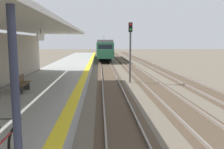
{
  "coord_description": "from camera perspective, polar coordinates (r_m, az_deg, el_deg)",
  "views": [
    {
      "loc": [
        0.97,
        -2.18,
        3.59
      ],
      "look_at": [
        1.53,
        8.54,
        2.1
      ],
      "focal_mm": 38.24,
      "sensor_mm": 36.0,
      "label": 1
    }
  ],
  "objects": [
    {
      "name": "station_platform",
      "position": [
        18.77,
        -13.58,
        -1.94
      ],
      "size": [
        5.0,
        80.0,
        0.91
      ],
      "color": "#999993",
      "rests_on": "ground"
    },
    {
      "name": "rail_signal_post",
      "position": [
        20.84,
        4.4,
        6.79
      ],
      "size": [
        0.32,
        0.34,
        5.2
      ],
      "color": "#4C4C4C",
      "rests_on": "ground"
    },
    {
      "name": "approaching_train",
      "position": [
        47.89,
        -1.85,
        6.21
      ],
      "size": [
        2.93,
        19.6,
        4.76
      ],
      "color": "#286647",
      "rests_on": "ground"
    },
    {
      "name": "platform_bench",
      "position": [
        13.69,
        -20.87,
        -1.93
      ],
      "size": [
        0.45,
        1.6,
        0.88
      ],
      "color": "brown",
      "rests_on": "station_platform"
    },
    {
      "name": "track_pair_middle",
      "position": [
        22.87,
        7.98,
        -1.08
      ],
      "size": [
        2.34,
        120.0,
        0.16
      ],
      "color": "#4C3D2D",
      "rests_on": "ground"
    },
    {
      "name": "track_pair_far_side",
      "position": [
        23.75,
        16.06,
        -0.98
      ],
      "size": [
        2.34,
        120.0,
        0.16
      ],
      "color": "#4C3D2D",
      "rests_on": "ground"
    },
    {
      "name": "track_pair_nearest_platform",
      "position": [
        22.48,
        -0.56,
        -1.16
      ],
      "size": [
        2.34,
        120.0,
        0.16
      ],
      "color": "#4C3D2D",
      "rests_on": "ground"
    }
  ]
}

